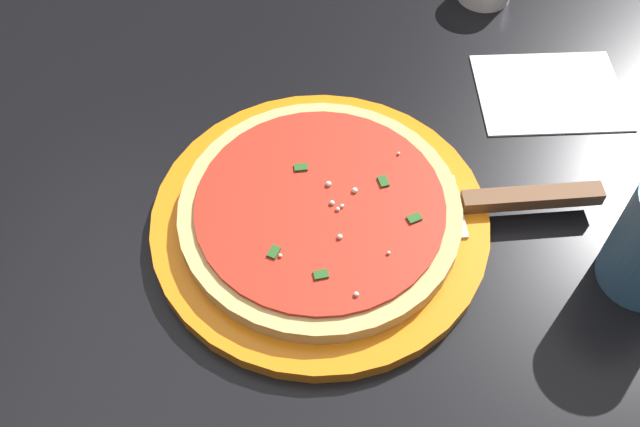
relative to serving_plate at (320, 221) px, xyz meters
name	(u,v)px	position (x,y,z in m)	size (l,w,h in m)	color
restaurant_table	(288,326)	(-0.03, -0.04, -0.15)	(0.90, 0.93, 0.75)	black
serving_plate	(320,221)	(0.00, 0.00, 0.00)	(0.31, 0.31, 0.02)	orange
pizza	(320,210)	(0.00, 0.00, 0.02)	(0.25, 0.25, 0.02)	#DBB26B
pizza_server	(488,202)	(0.15, 0.05, 0.01)	(0.22, 0.11, 0.01)	silver
napkin_folded_right	(550,92)	(0.20, 0.22, -0.01)	(0.15, 0.12, 0.00)	white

